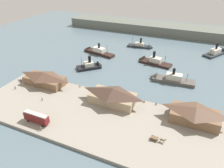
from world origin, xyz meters
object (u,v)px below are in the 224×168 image
ferry_shed_customs_shed (195,114)px  mooring_post_east (80,86)px  ferry_shed_west_terminal (113,95)px  ferry_approaching_east (217,52)px  ferry_approaching_west (96,51)px  ferry_moored_east (168,79)px  horse_cart (158,139)px  pedestrian_walking_east (42,99)px  ferry_moored_west (143,46)px  pedestrian_near_west_shed (21,80)px  mooring_post_center_west (156,104)px  ferry_shed_central_terminal (44,78)px  mooring_post_west (144,102)px  pedestrian_standing_center (41,129)px  ferry_mid_harbor (92,66)px  street_tram (36,117)px  pedestrian_at_waters_edge (15,88)px  ferry_near_quay (151,61)px

ferry_shed_customs_shed → mooring_post_east: ferry_shed_customs_shed is taller
ferry_shed_west_terminal → ferry_approaching_east: bearing=62.0°
ferry_approaching_west → ferry_moored_east: ferry_moored_east is taller
horse_cart → mooring_post_east: bearing=155.0°
ferry_shed_customs_shed → ferry_approaching_east: 84.31m
ferry_shed_customs_shed → pedestrian_walking_east: (-64.72, -12.56, -2.63)m
ferry_approaching_west → pedestrian_walking_east: bearing=-85.9°
ferry_shed_west_terminal → ferry_moored_west: bearing=95.5°
pedestrian_near_west_shed → mooring_post_center_west: bearing=6.5°
ferry_shed_central_terminal → horse_cart: 64.39m
ferry_shed_west_terminal → horse_cart: size_ratio=3.71×
mooring_post_east → mooring_post_west: (33.63, -0.10, 0.00)m
ferry_approaching_west → ferry_approaching_east: ferry_approaching_east is taller
horse_cart → ferry_approaching_east: ferry_approaching_east is taller
pedestrian_near_west_shed → pedestrian_walking_east: bearing=-23.0°
pedestrian_near_west_shed → pedestrian_walking_east: pedestrian_near_west_shed is taller
pedestrian_standing_center → ferry_shed_west_terminal: bearing=57.0°
ferry_shed_central_terminal → horse_cart: bearing=-14.6°
pedestrian_walking_east → ferry_approaching_east: ferry_approaching_east is taller
horse_cart → ferry_moored_east: ferry_moored_east is taller
ferry_approaching_west → ferry_mid_harbor: size_ratio=1.68×
street_tram → pedestrian_near_west_shed: size_ratio=6.01×
ferry_shed_central_terminal → ferry_shed_customs_shed: size_ratio=1.14×
ferry_shed_customs_shed → mooring_post_west: (-21.25, 4.24, -2.87)m
mooring_post_west → ferry_moored_west: (-20.57, 71.09, -0.49)m
pedestrian_standing_center → ferry_mid_harbor: bearing=98.7°
mooring_post_center_west → ferry_moored_west: 75.24m
mooring_post_east → ferry_approaching_west: ferry_approaching_west is taller
mooring_post_west → ferry_mid_harbor: (-39.57, 24.36, -0.27)m
pedestrian_walking_east → mooring_post_east: bearing=59.8°
ferry_moored_east → ferry_approaching_east: ferry_approaching_east is taller
mooring_post_center_west → ferry_mid_harbor: bearing=151.9°
ferry_shed_central_terminal → pedestrian_at_waters_edge: (-10.45, -10.13, -2.63)m
ferry_approaching_east → ferry_mid_harbor: bearing=-142.4°
ferry_shed_west_terminal → pedestrian_at_waters_edge: bearing=-169.7°
ferry_moored_east → ferry_approaching_east: 59.23m
ferry_moored_west → horse_cart: bearing=-71.3°
pedestrian_at_waters_edge → mooring_post_west: 64.00m
ferry_shed_west_terminal → ferry_mid_harbor: ferry_shed_west_terminal is taller
pedestrian_standing_center → ferry_moored_east: (37.00, 58.50, -0.45)m
ferry_moored_west → ferry_approaching_east: bearing=8.9°
pedestrian_walking_east → horse_cart: bearing=-3.8°
mooring_post_east → ferry_moored_west: size_ratio=0.04×
ferry_shed_customs_shed → ferry_approaching_west: 85.97m
pedestrian_near_west_shed → mooring_post_west: pedestrian_near_west_shed is taller
ferry_shed_customs_shed → pedestrian_walking_east: size_ratio=12.36×
ferry_mid_harbor → ferry_approaching_east: 90.14m
ferry_shed_west_terminal → pedestrian_walking_east: 32.53m
mooring_post_center_west → ferry_near_quay: bearing=106.6°
pedestrian_at_waters_edge → mooring_post_east: (28.76, 14.40, -0.35)m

